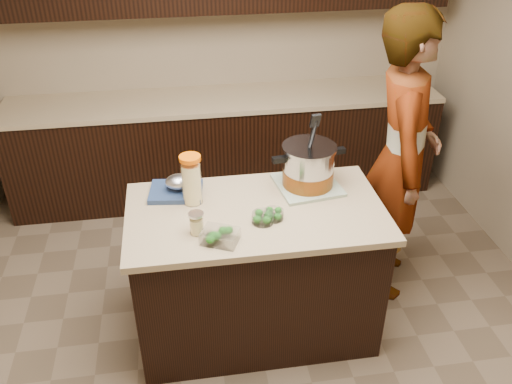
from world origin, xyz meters
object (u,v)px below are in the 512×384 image
island (256,271)px  lemonade_pitcher (192,181)px  stock_pot (308,168)px  person (401,159)px

island → lemonade_pitcher: bearing=157.8°
stock_pot → lemonade_pitcher: bearing=177.2°
stock_pot → person: size_ratio=0.24×
island → lemonade_pitcher: 0.69m
lemonade_pitcher → stock_pot: bearing=5.4°
person → lemonade_pitcher: bearing=117.0°
person → stock_pot: bearing=120.1°
stock_pot → lemonade_pitcher: (-0.69, -0.07, 0.01)m
stock_pot → person: person is taller
island → person: size_ratio=0.76×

